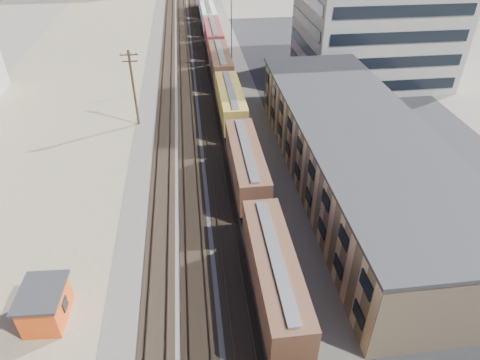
{
  "coord_description": "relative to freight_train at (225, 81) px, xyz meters",
  "views": [
    {
      "loc": [
        -1.45,
        -10.63,
        26.38
      ],
      "look_at": [
        2.75,
        22.94,
        3.0
      ],
      "focal_mm": 32.0,
      "sensor_mm": 36.0,
      "label": 1
    }
  ],
  "objects": [
    {
      "name": "ballast_bed",
      "position": [
        -3.8,
        1.09,
        -2.76
      ],
      "size": [
        18.0,
        200.0,
        0.06
      ],
      "primitive_type": "cube",
      "color": "#4C4742",
      "rests_on": "ground"
    },
    {
      "name": "dirt_yard",
      "position": [
        -23.8,
        -8.91,
        -2.78
      ],
      "size": [
        24.0,
        180.0,
        0.03
      ],
      "primitive_type": "cube",
      "color": "#7F7357",
      "rests_on": "ground"
    },
    {
      "name": "asphalt_lot",
      "position": [
        18.2,
        -13.91,
        -2.77
      ],
      "size": [
        26.0,
        120.0,
        0.04
      ],
      "primitive_type": "cube",
      "color": "#232326",
      "rests_on": "ground"
    },
    {
      "name": "rail_tracks",
      "position": [
        -4.35,
        1.09,
        -2.68
      ],
      "size": [
        11.4,
        200.0,
        0.24
      ],
      "color": "black",
      "rests_on": "ground"
    },
    {
      "name": "freight_train",
      "position": [
        0.0,
        0.0,
        0.0
      ],
      "size": [
        3.0,
        119.74,
        4.46
      ],
      "color": "black",
      "rests_on": "ground"
    },
    {
      "name": "warehouse",
      "position": [
        11.18,
        -23.91,
        0.86
      ],
      "size": [
        12.4,
        40.4,
        7.25
      ],
      "color": "tan",
      "rests_on": "ground"
    },
    {
      "name": "office_tower",
      "position": [
        24.15,
        6.04,
        6.47
      ],
      "size": [
        22.6,
        18.6,
        18.45
      ],
      "color": "#9E998E",
      "rests_on": "ground"
    },
    {
      "name": "utility_pole_north",
      "position": [
        -12.3,
        -6.91,
        2.5
      ],
      "size": [
        2.2,
        0.32,
        10.0
      ],
      "color": "#382619",
      "rests_on": "ground"
    },
    {
      "name": "radio_mast",
      "position": [
        2.2,
        11.09,
        6.33
      ],
      "size": [
        1.2,
        0.16,
        18.0
      ],
      "color": "black",
      "rests_on": "ground"
    },
    {
      "name": "maintenance_shed",
      "position": [
        -16.68,
        -37.77,
        -1.29
      ],
      "size": [
        3.3,
        4.16,
        2.94
      ],
      "color": "#E84C15",
      "rests_on": "ground"
    },
    {
      "name": "parked_car_blue",
      "position": [
        18.73,
        -7.03,
        -1.98
      ],
      "size": [
        4.85,
        6.44,
        1.62
      ],
      "primitive_type": "imported",
      "rotation": [
        0.0,
        0.0,
        0.42
      ],
      "color": "navy",
      "rests_on": "ground"
    },
    {
      "name": "parked_car_far",
      "position": [
        30.2,
        3.46,
        -2.05
      ],
      "size": [
        2.56,
        4.62,
        1.49
      ],
      "primitive_type": "imported",
      "rotation": [
        0.0,
        0.0,
        0.19
      ],
      "color": "silver",
      "rests_on": "ground"
    }
  ]
}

